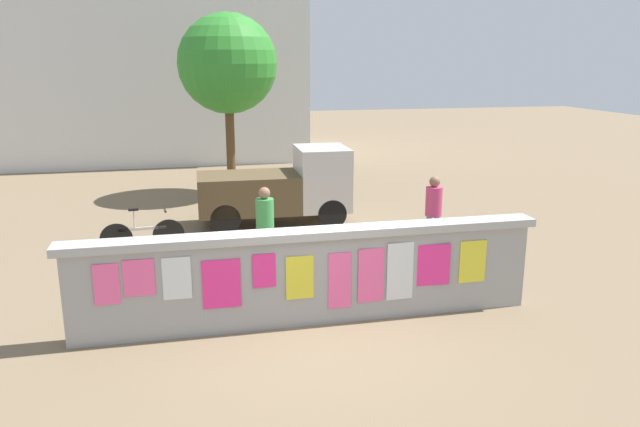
{
  "coord_description": "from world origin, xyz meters",
  "views": [
    {
      "loc": [
        -1.79,
        -8.53,
        3.93
      ],
      "look_at": [
        0.55,
        1.76,
        1.25
      ],
      "focal_mm": 34.38,
      "sensor_mm": 36.0,
      "label": 1
    }
  ],
  "objects_px": {
    "person_walking": "(434,207)",
    "tree_roadside": "(228,64)",
    "auto_rickshaw_truck": "(282,187)",
    "bicycle_far": "(143,235)",
    "motorcycle": "(168,260)",
    "person_bystander": "(265,220)",
    "bicycle_near": "(410,256)"
  },
  "relations": [
    {
      "from": "person_bystander",
      "to": "tree_roadside",
      "type": "relative_size",
      "value": 0.31
    },
    {
      "from": "bicycle_far",
      "to": "bicycle_near",
      "type": "bearing_deg",
      "value": -27.33
    },
    {
      "from": "motorcycle",
      "to": "bicycle_far",
      "type": "height_order",
      "value": "bicycle_far"
    },
    {
      "from": "person_walking",
      "to": "person_bystander",
      "type": "distance_m",
      "value": 3.53
    },
    {
      "from": "auto_rickshaw_truck",
      "to": "bicycle_far",
      "type": "xyz_separation_m",
      "value": [
        -3.2,
        -1.64,
        -0.54
      ]
    },
    {
      "from": "person_walking",
      "to": "tree_roadside",
      "type": "relative_size",
      "value": 0.31
    },
    {
      "from": "motorcycle",
      "to": "tree_roadside",
      "type": "height_order",
      "value": "tree_roadside"
    },
    {
      "from": "person_bystander",
      "to": "bicycle_near",
      "type": "bearing_deg",
      "value": -18.46
    },
    {
      "from": "bicycle_near",
      "to": "person_bystander",
      "type": "relative_size",
      "value": 1.06
    },
    {
      "from": "motorcycle",
      "to": "tree_roadside",
      "type": "distance_m",
      "value": 8.24
    },
    {
      "from": "auto_rickshaw_truck",
      "to": "tree_roadside",
      "type": "bearing_deg",
      "value": 103.99
    },
    {
      "from": "auto_rickshaw_truck",
      "to": "person_bystander",
      "type": "xyz_separation_m",
      "value": [
        -0.87,
        -3.31,
        0.09
      ]
    },
    {
      "from": "bicycle_near",
      "to": "tree_roadside",
      "type": "xyz_separation_m",
      "value": [
        -2.63,
        7.83,
        3.4
      ]
    },
    {
      "from": "motorcycle",
      "to": "person_walking",
      "type": "xyz_separation_m",
      "value": [
        5.31,
        0.69,
        0.52
      ]
    },
    {
      "from": "bicycle_near",
      "to": "auto_rickshaw_truck",
      "type": "bearing_deg",
      "value": 112.36
    },
    {
      "from": "motorcycle",
      "to": "bicycle_far",
      "type": "relative_size",
      "value": 1.12
    },
    {
      "from": "motorcycle",
      "to": "person_walking",
      "type": "distance_m",
      "value": 5.38
    },
    {
      "from": "bicycle_near",
      "to": "tree_roadside",
      "type": "distance_m",
      "value": 8.93
    },
    {
      "from": "person_walking",
      "to": "tree_roadside",
      "type": "distance_m",
      "value": 8.04
    },
    {
      "from": "auto_rickshaw_truck",
      "to": "bicycle_far",
      "type": "height_order",
      "value": "auto_rickshaw_truck"
    },
    {
      "from": "motorcycle",
      "to": "bicycle_near",
      "type": "relative_size",
      "value": 1.11
    },
    {
      "from": "bicycle_near",
      "to": "bicycle_far",
      "type": "distance_m",
      "value": 5.54
    },
    {
      "from": "bicycle_far",
      "to": "person_walking",
      "type": "relative_size",
      "value": 1.05
    },
    {
      "from": "person_walking",
      "to": "auto_rickshaw_truck",
      "type": "bearing_deg",
      "value": 131.4
    },
    {
      "from": "motorcycle",
      "to": "auto_rickshaw_truck",
      "type": "bearing_deg",
      "value": 54.19
    },
    {
      "from": "bicycle_near",
      "to": "tree_roadside",
      "type": "height_order",
      "value": "tree_roadside"
    },
    {
      "from": "auto_rickshaw_truck",
      "to": "person_walking",
      "type": "bearing_deg",
      "value": -48.6
    },
    {
      "from": "auto_rickshaw_truck",
      "to": "motorcycle",
      "type": "height_order",
      "value": "auto_rickshaw_truck"
    },
    {
      "from": "bicycle_far",
      "to": "person_walking",
      "type": "bearing_deg",
      "value": -13.17
    },
    {
      "from": "bicycle_far",
      "to": "motorcycle",
      "type": "bearing_deg",
      "value": -75.44
    },
    {
      "from": "tree_roadside",
      "to": "bicycle_far",
      "type": "bearing_deg",
      "value": -113.43
    },
    {
      "from": "bicycle_far",
      "to": "person_walking",
      "type": "height_order",
      "value": "person_walking"
    }
  ]
}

